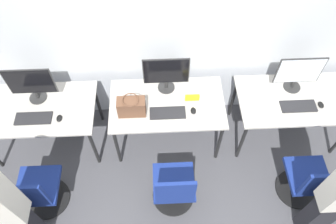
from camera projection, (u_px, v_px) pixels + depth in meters
The scene contains 20 objects.
ground_plane at pixel (169, 162), 4.06m from camera, with size 20.00×20.00×0.00m, color #4C4C51.
wall_back at pixel (165, 28), 3.39m from camera, with size 12.00×0.05×2.80m.
desk_left at pixel (38, 112), 3.68m from camera, with size 1.29×0.73×0.74m.
monitor_left at pixel (31, 84), 3.50m from camera, with size 0.51×0.20×0.47m.
keyboard_left at pixel (33, 118), 3.54m from camera, with size 0.39×0.16×0.02m.
mouse_left at pixel (59, 118), 3.53m from camera, with size 0.06×0.09×0.03m.
office_chair_left at pixel (39, 192), 3.48m from camera, with size 0.48×0.48×0.88m.
person_left at pixel (2, 208), 2.76m from camera, with size 0.36×0.23×1.75m.
desk_center at pixel (167, 107), 3.72m from camera, with size 1.29×0.73×0.74m.
monitor_center at pixel (166, 73), 3.58m from camera, with size 0.51×0.20×0.47m.
keyboard_center at pixel (168, 113), 3.58m from camera, with size 0.39×0.16×0.02m.
mouse_center at pixel (193, 111), 3.58m from camera, with size 0.06×0.09×0.03m.
office_chair_center at pixel (174, 189), 3.50m from camera, with size 0.48×0.48×0.88m.
desk_right at pixel (293, 102), 3.76m from camera, with size 1.29×0.73×0.74m.
monitor_right at pixel (299, 73), 3.59m from camera, with size 0.51×0.20×0.47m.
keyboard_right at pixel (298, 106), 3.63m from camera, with size 0.39×0.16×0.02m.
mouse_right at pixel (321, 105), 3.63m from camera, with size 0.06×0.09×0.03m.
office_chair_right at pixel (307, 182), 3.54m from camera, with size 0.48×0.48×0.88m.
handbag at pixel (131, 107), 3.49m from camera, with size 0.30×0.18×0.25m.
placard_center at pixel (192, 98), 3.66m from camera, with size 0.16×0.03×0.08m.
Camera 1 is at (-0.09, -1.78, 3.71)m, focal length 35.00 mm.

